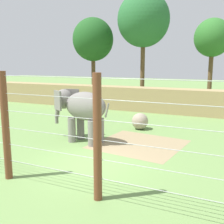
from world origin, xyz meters
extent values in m
plane|color=#6B8E4C|center=(0.00, 0.00, 0.00)|extent=(120.00, 120.00, 0.00)
cube|color=#937F5B|center=(0.89, 3.38, 0.00)|extent=(4.58, 4.47, 0.01)
cube|color=tan|center=(0.00, 12.79, 0.99)|extent=(36.00, 1.80, 1.98)
cylinder|color=gray|center=(-2.39, 2.31, 0.63)|extent=(0.40, 0.40, 1.27)
cylinder|color=gray|center=(-2.29, 3.00, 0.63)|extent=(0.40, 0.40, 1.27)
cylinder|color=gray|center=(-1.11, 2.13, 0.63)|extent=(0.40, 0.40, 1.27)
cylinder|color=gray|center=(-1.01, 2.82, 0.63)|extent=(0.40, 0.40, 1.27)
ellipsoid|color=gray|center=(-1.70, 2.57, 1.88)|extent=(2.51, 1.58, 1.45)
ellipsoid|color=gray|center=(-3.16, 2.77, 2.14)|extent=(1.03, 1.11, 1.05)
cube|color=gray|center=(-3.15, 2.22, 2.14)|extent=(0.73, 0.52, 1.00)
cube|color=gray|center=(-3.00, 3.30, 2.14)|extent=(0.81, 0.32, 1.00)
cylinder|color=gray|center=(-3.55, 2.83, 1.76)|extent=(0.48, 0.35, 0.57)
cylinder|color=gray|center=(-3.66, 2.84, 1.36)|extent=(0.35, 0.28, 0.53)
cylinder|color=gray|center=(-3.73, 2.85, 0.99)|extent=(0.21, 0.21, 0.50)
cylinder|color=gray|center=(-0.40, 2.38, 1.79)|extent=(0.28, 0.13, 0.72)
sphere|color=gray|center=(-0.13, 6.39, 0.50)|extent=(1.01, 1.01, 1.01)
cylinder|color=brown|center=(-1.90, -2.45, 1.89)|extent=(0.25, 0.25, 3.77)
cylinder|color=brown|center=(1.67, -2.45, 1.89)|extent=(0.25, 0.25, 3.77)
cylinder|color=#B7B7BC|center=(0.00, -2.45, 0.68)|extent=(12.19, 0.02, 0.02)
cylinder|color=#B7B7BC|center=(0.00, -2.45, 1.27)|extent=(12.19, 0.02, 0.02)
cylinder|color=#B7B7BC|center=(0.00, -2.45, 1.86)|extent=(12.19, 0.02, 0.02)
cylinder|color=#B7B7BC|center=(0.00, -2.45, 2.44)|extent=(12.19, 0.02, 0.02)
cylinder|color=#B7B7BC|center=(0.00, -2.45, 3.03)|extent=(12.19, 0.02, 0.02)
cylinder|color=#B7B7BC|center=(0.00, -2.45, 3.62)|extent=(12.19, 0.02, 0.02)
cylinder|color=brown|center=(-3.90, 17.71, 3.04)|extent=(0.44, 0.44, 6.07)
ellipsoid|color=#286633|center=(-3.90, 17.71, 8.27)|extent=(5.18, 5.18, 5.44)
cylinder|color=brown|center=(2.44, 20.39, 2.48)|extent=(0.44, 0.44, 4.97)
ellipsoid|color=#2D6B28|center=(2.44, 20.39, 6.50)|extent=(3.60, 3.60, 3.79)
cylinder|color=brown|center=(-9.41, 17.28, 2.32)|extent=(0.44, 0.44, 4.64)
ellipsoid|color=#1E511E|center=(-9.41, 17.28, 6.50)|extent=(4.37, 4.37, 4.59)
camera|label=1|loc=(5.27, -9.11, 4.03)|focal=43.64mm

